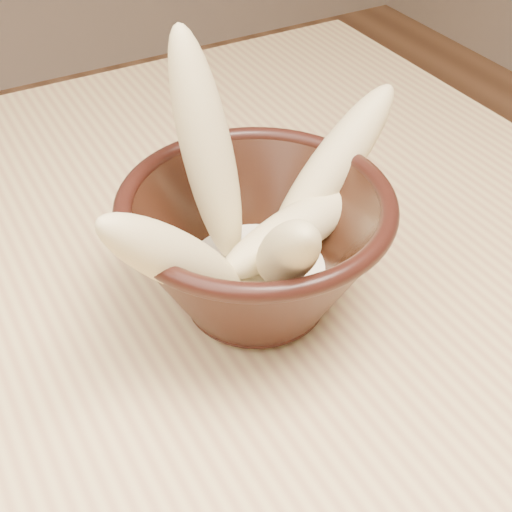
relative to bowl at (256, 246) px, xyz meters
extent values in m
cylinder|color=tan|center=(0.32, 0.39, -0.46)|extent=(0.05, 0.05, 0.71)
cylinder|color=black|center=(0.00, 0.00, -0.05)|extent=(0.08, 0.08, 0.01)
cylinder|color=black|center=(0.00, 0.00, -0.03)|extent=(0.08, 0.08, 0.01)
torus|color=black|center=(0.00, 0.00, 0.04)|extent=(0.19, 0.19, 0.01)
cylinder|color=#FCF0CB|center=(0.00, 0.00, -0.03)|extent=(0.11, 0.11, 0.01)
ellipsoid|color=#D7BC7F|center=(-0.02, 0.04, 0.06)|extent=(0.06, 0.08, 0.18)
ellipsoid|color=#D7BC7F|center=(-0.07, -0.02, 0.03)|extent=(0.13, 0.06, 0.13)
ellipsoid|color=#D7BC7F|center=(0.08, 0.02, 0.03)|extent=(0.14, 0.06, 0.13)
ellipsoid|color=#D7BC7F|center=(0.04, 0.00, 0.00)|extent=(0.15, 0.06, 0.05)
ellipsoid|color=#D7BC7F|center=(-0.01, -0.05, 0.03)|extent=(0.07, 0.12, 0.13)
camera|label=1|loc=(-0.19, -0.34, 0.32)|focal=50.00mm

